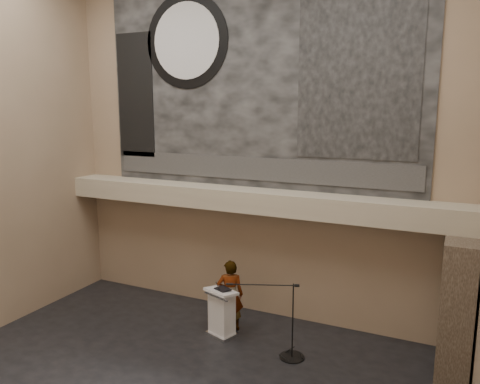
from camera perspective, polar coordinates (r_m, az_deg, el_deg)
The scene contains 16 objects.
wall_back at distance 11.26m, azimuth 1.75°, elevation 5.93°, with size 10.00×0.02×8.50m, color #877056.
soffit at distance 11.07m, azimuth 0.88°, elevation -0.93°, with size 10.00×0.80×0.50m, color tan.
sprinkler_left at distance 11.82m, azimuth -6.30°, elevation -1.65°, with size 0.04×0.04×0.06m, color #B2893D.
sprinkler_right at distance 10.46m, azimuth 10.30°, elevation -3.35°, with size 0.04×0.04×0.06m, color #B2893D.
banner at distance 11.21m, azimuth 1.73°, elevation 13.33°, with size 8.00×0.05×5.00m, color black.
banner_text_strip at distance 11.25m, azimuth 1.59°, elevation 2.86°, with size 7.76×0.02×0.55m, color #303030.
banner_clock_rim at distance 12.10m, azimuth -6.57°, elevation 17.82°, with size 2.30×2.30×0.02m, color black.
banner_clock_face at distance 12.08m, azimuth -6.62°, elevation 17.83°, with size 1.84×1.84×0.02m, color silver.
banner_building_print at distance 10.45m, azimuth 14.16°, elevation 13.79°, with size 2.60×0.02×3.60m, color black.
banner_brick_print at distance 12.91m, azimuth -12.62°, elevation 11.38°, with size 1.10×0.02×3.20m, color black.
stone_pier at distance 10.17m, azimuth 24.92°, elevation -12.42°, with size 0.60×1.40×2.70m, color #3D3025.
lectern at distance 10.86m, azimuth -2.24°, elevation -14.50°, with size 0.80×0.67×1.13m.
binder at distance 10.63m, azimuth -2.14°, elevation -11.76°, with size 0.32×0.26×0.04m, color black.
papers at distance 10.64m, azimuth -2.95°, elevation -11.84°, with size 0.22×0.30×0.01m, color white.
speaker_person at distance 11.05m, azimuth -1.21°, elevation -12.45°, with size 0.61×0.40×1.67m, color white.
mic_stand at distance 10.21m, azimuth 6.06°, elevation -18.14°, with size 1.53×0.78×1.62m.
Camera 1 is at (4.48, -6.29, 5.13)m, focal length 35.00 mm.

